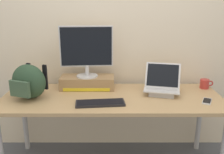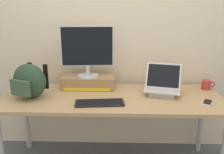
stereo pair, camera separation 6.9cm
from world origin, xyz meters
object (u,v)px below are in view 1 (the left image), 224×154
at_px(desktop_monitor, 86,50).
at_px(coffee_mug, 205,84).
at_px(open_laptop, 162,88).
at_px(messenger_backpack, 29,82).
at_px(toner_box_yellow, 87,82).
at_px(cell_phone, 207,101).
at_px(external_keyboard, 100,103).
at_px(plush_toy, 25,83).

distance_m(desktop_monitor, coffee_mug, 1.19).
distance_m(open_laptop, messenger_backpack, 1.18).
bearing_deg(messenger_backpack, toner_box_yellow, 49.29).
height_order(coffee_mug, cell_phone, coffee_mug).
bearing_deg(cell_phone, external_keyboard, -150.68).
distance_m(external_keyboard, coffee_mug, 1.08).
bearing_deg(coffee_mug, open_laptop, -161.22).
bearing_deg(external_keyboard, messenger_backpack, 161.07).
relative_size(cell_phone, plush_toy, 1.77).
distance_m(open_laptop, coffee_mug, 0.47).
bearing_deg(messenger_backpack, cell_phone, 17.67).
relative_size(desktop_monitor, external_keyboard, 1.20).
bearing_deg(cell_phone, coffee_mug, 99.92).
relative_size(toner_box_yellow, messenger_backpack, 1.40).
relative_size(open_laptop, messenger_backpack, 0.97).
relative_size(desktop_monitor, cell_phone, 3.09).
relative_size(open_laptop, external_keyboard, 0.86).
relative_size(open_laptop, plush_toy, 3.95).
bearing_deg(messenger_backpack, plush_toy, 136.87).
height_order(open_laptop, cell_phone, open_laptop).
relative_size(toner_box_yellow, cell_phone, 3.21).
height_order(desktop_monitor, coffee_mug, desktop_monitor).
distance_m(external_keyboard, messenger_backpack, 0.65).
bearing_deg(plush_toy, coffee_mug, -0.58).
distance_m(coffee_mug, plush_toy, 1.75).
height_order(toner_box_yellow, messenger_backpack, messenger_backpack).
height_order(messenger_backpack, cell_phone, messenger_backpack).
height_order(open_laptop, messenger_backpack, messenger_backpack).
relative_size(toner_box_yellow, external_keyboard, 1.24).
bearing_deg(open_laptop, external_keyboard, -143.02).
bearing_deg(external_keyboard, toner_box_yellow, 103.61).
relative_size(desktop_monitor, messenger_backpack, 1.35).
relative_size(toner_box_yellow, coffee_mug, 4.03).
bearing_deg(coffee_mug, messenger_backpack, -171.06).
relative_size(coffee_mug, plush_toy, 1.41).
bearing_deg(cell_phone, plush_toy, -166.47).
height_order(toner_box_yellow, cell_phone, toner_box_yellow).
relative_size(desktop_monitor, open_laptop, 1.38).
bearing_deg(coffee_mug, desktop_monitor, 179.97).
height_order(toner_box_yellow, desktop_monitor, desktop_monitor).
xyz_separation_m(open_laptop, coffee_mug, (0.45, 0.15, -0.01)).
bearing_deg(toner_box_yellow, open_laptop, -12.50).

